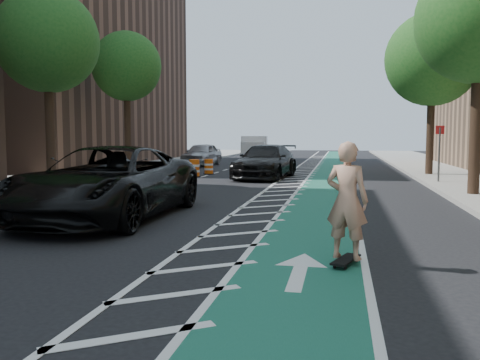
% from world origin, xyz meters
% --- Properties ---
extents(ground, '(120.00, 120.00, 0.00)m').
position_xyz_m(ground, '(0.00, 0.00, 0.00)').
color(ground, black).
rests_on(ground, ground).
extents(bike_lane, '(2.00, 90.00, 0.01)m').
position_xyz_m(bike_lane, '(3.00, 10.00, 0.01)').
color(bike_lane, '#1A5B41').
rests_on(bike_lane, ground).
extents(buffer_strip, '(1.40, 90.00, 0.01)m').
position_xyz_m(buffer_strip, '(1.50, 10.00, 0.01)').
color(buffer_strip, silver).
rests_on(buffer_strip, ground).
extents(sidewalk_left, '(5.00, 90.00, 0.15)m').
position_xyz_m(sidewalk_left, '(-9.50, 10.00, 0.07)').
color(sidewalk_left, gray).
rests_on(sidewalk_left, ground).
extents(curb_right, '(0.12, 90.00, 0.16)m').
position_xyz_m(curb_right, '(7.05, 10.00, 0.08)').
color(curb_right, gray).
rests_on(curb_right, ground).
extents(curb_left, '(0.12, 90.00, 0.16)m').
position_xyz_m(curb_left, '(-7.05, 10.00, 0.08)').
color(curb_left, gray).
rests_on(curb_left, ground).
extents(building_left_far, '(14.00, 22.00, 18.00)m').
position_xyz_m(building_left_far, '(-17.50, 24.00, 9.00)').
color(building_left_far, brown).
rests_on(building_left_far, ground).
extents(tree_r_c, '(4.20, 4.20, 7.90)m').
position_xyz_m(tree_r_c, '(7.90, 8.00, 5.77)').
color(tree_r_c, '#382619').
rests_on(tree_r_c, ground).
extents(tree_l_c, '(4.20, 4.20, 7.90)m').
position_xyz_m(tree_l_c, '(-7.90, 8.00, 5.77)').
color(tree_l_c, '#382619').
rests_on(tree_l_c, ground).
extents(tree_r_d, '(4.20, 4.20, 7.90)m').
position_xyz_m(tree_r_d, '(7.90, 16.00, 5.77)').
color(tree_r_d, '#382619').
rests_on(tree_r_d, ground).
extents(tree_l_d, '(4.20, 4.20, 7.90)m').
position_xyz_m(tree_l_d, '(-7.90, 16.00, 5.77)').
color(tree_l_d, '#382619').
rests_on(tree_l_d, ground).
extents(sign_post, '(0.35, 0.08, 2.47)m').
position_xyz_m(sign_post, '(7.60, 12.00, 1.35)').
color(sign_post, '#4C4C4C').
rests_on(sign_post, ground).
extents(skateboard, '(0.50, 0.87, 0.11)m').
position_xyz_m(skateboard, '(3.70, -2.20, 0.09)').
color(skateboard, black).
rests_on(skateboard, ground).
extents(skateboarder, '(0.80, 0.65, 1.88)m').
position_xyz_m(skateboarder, '(3.70, -2.20, 1.05)').
color(skateboarder, tan).
rests_on(skateboarder, skateboard).
extents(suv_near, '(3.04, 6.54, 1.81)m').
position_xyz_m(suv_near, '(-2.10, 1.34, 0.91)').
color(suv_near, black).
rests_on(suv_near, ground).
extents(suv_far, '(2.85, 5.79, 1.62)m').
position_xyz_m(suv_far, '(0.00, 13.95, 0.81)').
color(suv_far, black).
rests_on(suv_far, ground).
extents(car_silver, '(2.08, 4.66, 1.56)m').
position_xyz_m(car_silver, '(-5.75, 23.04, 0.78)').
color(car_silver, '#A8A8AE').
rests_on(car_silver, ground).
extents(car_grey, '(1.90, 4.20, 1.34)m').
position_xyz_m(car_grey, '(-1.57, 26.26, 0.67)').
color(car_grey, '#595A5E').
rests_on(car_grey, ground).
extents(box_truck, '(2.61, 4.97, 1.99)m').
position_xyz_m(box_truck, '(-4.05, 34.34, 0.92)').
color(box_truck, silver).
rests_on(box_truck, ground).
extents(barrel_a, '(0.73, 0.73, 0.99)m').
position_xyz_m(barrel_a, '(-3.80, 4.76, 0.47)').
color(barrel_a, '#FF660D').
rests_on(barrel_a, ground).
extents(barrel_b, '(0.64, 0.64, 0.88)m').
position_xyz_m(barrel_b, '(-3.60, 14.00, 0.41)').
color(barrel_b, '#E1550B').
rests_on(barrel_b, ground).
extents(barrel_c, '(0.59, 0.59, 0.81)m').
position_xyz_m(barrel_c, '(-3.36, 15.87, 0.38)').
color(barrel_c, '#FF600D').
rests_on(barrel_c, ground).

